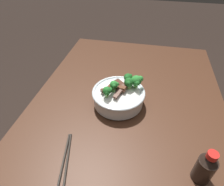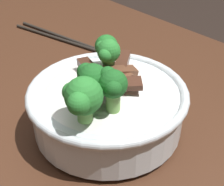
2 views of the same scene
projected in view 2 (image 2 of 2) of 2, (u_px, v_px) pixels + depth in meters
name	position (u px, v px, depth m)	size (l,w,h in m)	color
dining_table	(34.00, 139.00, 0.63)	(1.54, 0.83, 0.80)	#472819
rice_bowl	(107.00, 101.00, 0.44)	(0.22, 0.22, 0.13)	silver
chopsticks_pair	(56.00, 36.00, 0.72)	(0.23, 0.07, 0.01)	#28231E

